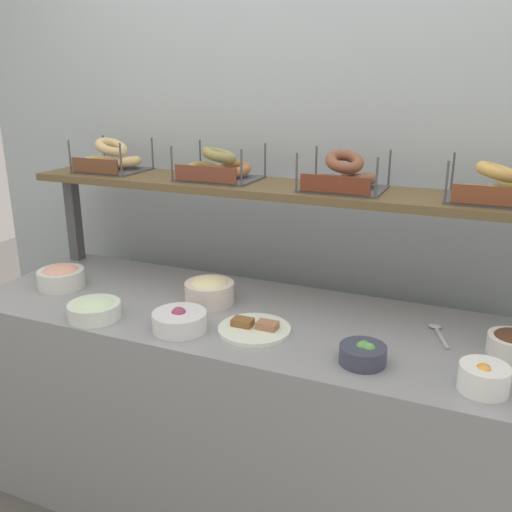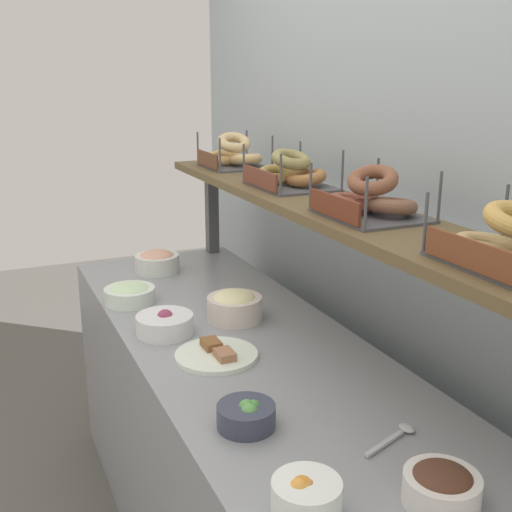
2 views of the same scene
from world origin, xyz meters
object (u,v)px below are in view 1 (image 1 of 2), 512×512
(bowl_scallion_spread, at_px, (94,309))
(bagel_basket_everything, at_px, (219,168))
(bagel_basket_cinnamon_raisin, at_px, (343,177))
(bowl_fruit_salad, at_px, (484,377))
(bagel_basket_plain, at_px, (112,160))
(serving_spoon_near_plate, at_px, (438,332))
(serving_plate_white, at_px, (254,329))
(bagel_basket_sesame, at_px, (494,188))
(bowl_potato_salad, at_px, (209,290))
(bowl_beet_salad, at_px, (180,320))
(bowl_veggie_mix, at_px, (363,354))
(bowl_lox_spread, at_px, (61,276))

(bowl_scallion_spread, height_order, bagel_basket_everything, bagel_basket_everything)
(bagel_basket_everything, bearing_deg, bowl_scallion_spread, -113.78)
(bowl_scallion_spread, xyz_separation_m, bagel_basket_cinnamon_raisin, (0.75, 0.52, 0.44))
(bowl_fruit_salad, relative_size, bagel_basket_plain, 0.50)
(bowl_fruit_salad, distance_m, serving_spoon_near_plate, 0.36)
(serving_plate_white, bearing_deg, bowl_fruit_salad, -7.30)
(bagel_basket_sesame, bearing_deg, bowl_potato_salad, -166.01)
(bowl_beet_salad, relative_size, bagel_basket_sesame, 0.62)
(serving_plate_white, bearing_deg, bagel_basket_sesame, 30.16)
(serving_plate_white, height_order, bagel_basket_plain, bagel_basket_plain)
(bowl_veggie_mix, bearing_deg, bowl_beet_salad, -178.33)
(bowl_scallion_spread, distance_m, bagel_basket_everything, 0.73)
(bowl_potato_salad, bearing_deg, bowl_beet_salad, -85.69)
(serving_spoon_near_plate, relative_size, bagel_basket_plain, 0.61)
(bagel_basket_sesame, bearing_deg, bowl_fruit_salad, -85.92)
(bagel_basket_plain, distance_m, bagel_basket_cinnamon_raisin, 1.04)
(bowl_potato_salad, bearing_deg, bowl_veggie_mix, -19.95)
(bowl_scallion_spread, bearing_deg, serving_spoon_near_plate, 17.28)
(bowl_potato_salad, relative_size, serving_spoon_near_plate, 1.12)
(bowl_potato_salad, xyz_separation_m, bagel_basket_cinnamon_raisin, (0.44, 0.23, 0.43))
(bowl_lox_spread, bearing_deg, bowl_beet_salad, -13.62)
(bowl_scallion_spread, xyz_separation_m, serving_spoon_near_plate, (1.14, 0.36, -0.03))
(serving_plate_white, xyz_separation_m, bagel_basket_everything, (-0.33, 0.41, 0.47))
(bagel_basket_everything, distance_m, bagel_basket_sesame, 1.02)
(bowl_lox_spread, relative_size, bagel_basket_plain, 0.68)
(serving_spoon_near_plate, relative_size, bagel_basket_everything, 0.54)
(bagel_basket_plain, bearing_deg, bowl_lox_spread, -95.98)
(bowl_scallion_spread, height_order, bagel_basket_cinnamon_raisin, bagel_basket_cinnamon_raisin)
(bagel_basket_everything, relative_size, bagel_basket_cinnamon_raisin, 1.06)
(bowl_scallion_spread, height_order, bowl_fruit_salad, bowl_fruit_salad)
(bagel_basket_plain, height_order, bagel_basket_sesame, bagel_basket_plain)
(bowl_lox_spread, xyz_separation_m, bowl_veggie_mix, (1.28, -0.14, -0.02))
(bowl_veggie_mix, relative_size, bagel_basket_sesame, 0.47)
(bowl_scallion_spread, bearing_deg, bowl_potato_salad, 42.92)
(serving_plate_white, xyz_separation_m, bagel_basket_plain, (-0.86, 0.41, 0.47))
(bowl_potato_salad, height_order, bagel_basket_everything, bagel_basket_everything)
(bowl_potato_salad, height_order, bowl_lox_spread, bowl_potato_salad)
(bowl_fruit_salad, height_order, bowl_veggie_mix, bowl_fruit_salad)
(bowl_lox_spread, bearing_deg, bowl_fruit_salad, -5.76)
(bowl_potato_salad, distance_m, bagel_basket_cinnamon_raisin, 0.65)
(bowl_lox_spread, bearing_deg, bagel_basket_sesame, 11.76)
(bowl_fruit_salad, relative_size, bowl_lox_spread, 0.73)
(serving_spoon_near_plate, distance_m, bagel_basket_cinnamon_raisin, 0.64)
(bowl_potato_salad, distance_m, serving_spoon_near_plate, 0.84)
(bagel_basket_plain, bearing_deg, bowl_scallion_spread, -61.54)
(bagel_basket_cinnamon_raisin, bearing_deg, bowl_lox_spread, -163.20)
(bowl_veggie_mix, distance_m, bagel_basket_everything, 0.97)
(bowl_beet_salad, height_order, bowl_lox_spread, bowl_lox_spread)
(serving_plate_white, bearing_deg, bagel_basket_everything, 129.27)
(serving_spoon_near_plate, height_order, bagel_basket_sesame, bagel_basket_sesame)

